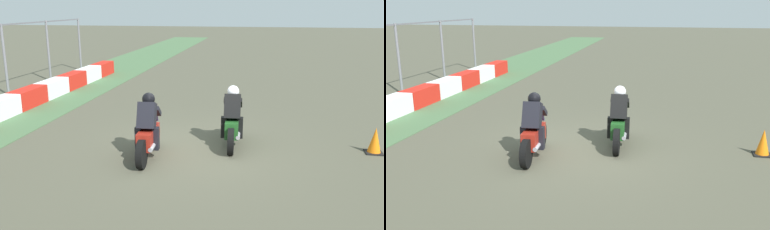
{
  "view_description": "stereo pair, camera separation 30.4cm",
  "coord_description": "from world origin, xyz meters",
  "views": [
    {
      "loc": [
        -9.46,
        -1.67,
        3.43
      ],
      "look_at": [
        -0.06,
        0.02,
        0.9
      ],
      "focal_mm": 38.84,
      "sensor_mm": 36.0,
      "label": 1
    },
    {
      "loc": [
        -9.4,
        -1.97,
        3.43
      ],
      "look_at": [
        -0.06,
        0.02,
        0.9
      ],
      "focal_mm": 38.84,
      "sensor_mm": 36.0,
      "label": 2
    }
  ],
  "objects": [
    {
      "name": "ground_plane",
      "position": [
        0.0,
        0.0,
        0.0
      ],
      "size": [
        120.0,
        120.0,
        0.0
      ],
      "primitive_type": "plane",
      "color": "#4F4E3D"
    },
    {
      "name": "rider_lane_a",
      "position": [
        0.54,
        -0.9,
        0.62
      ],
      "size": [
        2.04,
        0.55,
        1.51
      ],
      "rotation": [
        0.0,
        0.0,
        0.04
      ],
      "color": "black",
      "rests_on": "ground_plane"
    },
    {
      "name": "traffic_cone",
      "position": [
        0.55,
        -4.3,
        0.29
      ],
      "size": [
        0.4,
        0.4,
        0.63
      ],
      "color": "black",
      "rests_on": "ground_plane"
    },
    {
      "name": "rider_lane_b",
      "position": [
        -0.67,
        0.93,
        0.62
      ],
      "size": [
        2.04,
        0.55,
        1.51
      ],
      "rotation": [
        0.0,
        0.0,
        0.06
      ],
      "color": "black",
      "rests_on": "ground_plane"
    }
  ]
}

